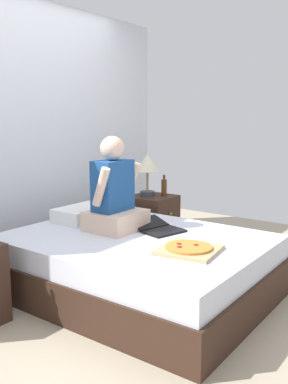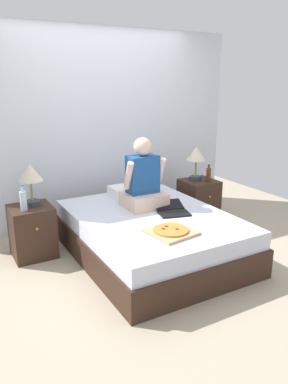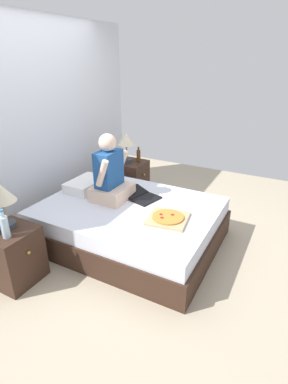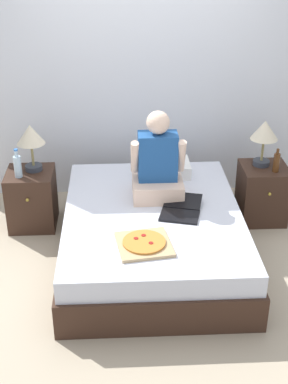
# 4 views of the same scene
# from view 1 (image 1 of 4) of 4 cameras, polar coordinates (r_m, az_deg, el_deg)

# --- Properties ---
(ground_plane) EXTENTS (5.88, 5.88, 0.00)m
(ground_plane) POSITION_cam_1_polar(r_m,az_deg,el_deg) (3.57, -0.89, -13.26)
(ground_plane) COLOR tan
(wall_back) EXTENTS (3.88, 0.12, 2.50)m
(wall_back) POSITION_cam_1_polar(r_m,az_deg,el_deg) (4.24, -15.90, 7.49)
(wall_back) COLOR silver
(wall_back) RESTS_ON ground
(bed) EXTENTS (1.53, 2.01, 0.48)m
(bed) POSITION_cam_1_polar(r_m,az_deg,el_deg) (3.48, -0.90, -9.72)
(bed) COLOR #382319
(bed) RESTS_ON ground
(nightstand_right) EXTENTS (0.44, 0.47, 0.56)m
(nightstand_right) POSITION_cam_1_polar(r_m,az_deg,el_deg) (4.70, 1.16, -3.88)
(nightstand_right) COLOR #382319
(nightstand_right) RESTS_ON ground
(lamp_on_right_nightstand) EXTENTS (0.26, 0.26, 0.45)m
(lamp_on_right_nightstand) POSITION_cam_1_polar(r_m,az_deg,el_deg) (4.59, 0.46, 3.50)
(lamp_on_right_nightstand) COLOR #333842
(lamp_on_right_nightstand) RESTS_ON nightstand_right
(beer_bottle) EXTENTS (0.06, 0.06, 0.23)m
(beer_bottle) POSITION_cam_1_polar(r_m,az_deg,el_deg) (4.62, 2.69, 0.65)
(beer_bottle) COLOR #512D14
(beer_bottle) RESTS_ON nightstand_right
(pillow) EXTENTS (0.52, 0.34, 0.12)m
(pillow) POSITION_cam_1_polar(r_m,az_deg,el_deg) (3.96, -8.05, -2.84)
(pillow) COLOR white
(pillow) RESTS_ON bed
(person_seated) EXTENTS (0.47, 0.40, 0.78)m
(person_seated) POSITION_cam_1_polar(r_m,az_deg,el_deg) (3.56, -3.99, -0.47)
(person_seated) COLOR beige
(person_seated) RESTS_ON bed
(laptop) EXTENTS (0.41, 0.48, 0.07)m
(laptop) POSITION_cam_1_polar(r_m,az_deg,el_deg) (3.56, 1.96, -4.86)
(laptop) COLOR black
(laptop) RESTS_ON bed
(pizza_box) EXTENTS (0.45, 0.45, 0.05)m
(pizza_box) POSITION_cam_1_polar(r_m,az_deg,el_deg) (3.04, 5.99, -7.58)
(pizza_box) COLOR tan
(pizza_box) RESTS_ON bed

